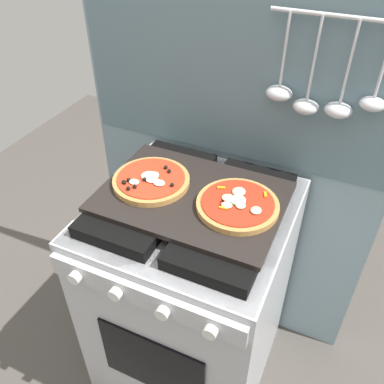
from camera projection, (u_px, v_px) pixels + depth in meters
The scene contains 6 objects.
ground_plane at pixel (192, 359), 1.78m from camera, with size 4.00×4.00×0.00m, color #4C4742.
kitchen_backsplash at pixel (230, 170), 1.53m from camera, with size 1.10×0.09×1.55m.
stove at pixel (192, 294), 1.50m from camera, with size 0.60×0.64×0.90m.
baking_tray at pixel (192, 197), 1.22m from camera, with size 0.54×0.38×0.02m, color black.
pizza_left at pixel (151, 180), 1.25m from camera, with size 0.24×0.24×0.03m.
pizza_right at pixel (238, 204), 1.16m from camera, with size 0.24×0.24×0.03m.
Camera 1 is at (0.39, -0.86, 1.68)m, focal length 38.32 mm.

